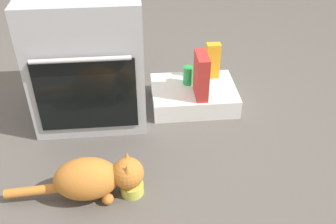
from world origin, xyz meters
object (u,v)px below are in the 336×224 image
cereal_box (201,76)px  soda_can (188,75)px  food_bowl (132,187)px  oven (88,55)px  juice_carton (213,61)px  cat (95,178)px  pantry_cabinet (194,95)px

cereal_box → soda_can: size_ratio=2.33×
food_bowl → soda_can: bearing=64.3°
oven → juice_carton: oven is taller
food_bowl → cat: bearing=-179.2°
cat → juice_carton: juice_carton is taller
cereal_box → soda_can: (-0.06, 0.15, -0.08)m
pantry_cabinet → juice_carton: 0.26m
soda_can → juice_carton: 0.19m
soda_can → juice_carton: (0.17, 0.07, 0.06)m
food_bowl → cereal_box: 0.82m
cat → food_bowl: bearing=0.0°
pantry_cabinet → food_bowl: pantry_cabinet is taller
oven → food_bowl: size_ratio=6.78×
pantry_cabinet → cereal_box: bearing=-75.0°
oven → cereal_box: 0.68m
oven → soda_can: 0.65m
oven → pantry_cabinet: oven is taller
cereal_box → soda_can: 0.18m
food_bowl → soda_can: soda_can is taller
juice_carton → oven: bearing=-170.0°
soda_can → cereal_box: bearing=-68.6°
cat → soda_can: bearing=54.4°
oven → pantry_cabinet: bearing=1.3°
oven → cereal_box: oven is taller
food_bowl → juice_carton: 1.06m
oven → soda_can: oven is taller
cereal_box → oven: bearing=173.2°
food_bowl → soda_can: (0.39, 0.80, 0.15)m
pantry_cabinet → soda_can: soda_can is taller
oven → juice_carton: 0.81m
food_bowl → soda_can: 0.90m
pantry_cabinet → cat: cat is taller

